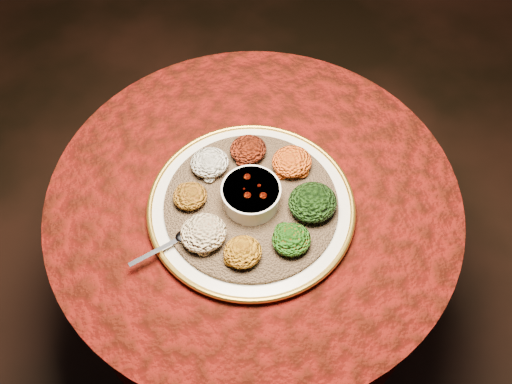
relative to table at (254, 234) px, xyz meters
name	(u,v)px	position (x,y,z in m)	size (l,w,h in m)	color
table	(254,234)	(0.00, 0.00, 0.00)	(0.96, 0.96, 0.73)	black
platter	(251,206)	(-0.02, -0.03, 0.19)	(0.49, 0.49, 0.02)	silver
injera	(251,204)	(-0.02, -0.03, 0.20)	(0.39, 0.39, 0.01)	brown
stew_bowl	(251,195)	(-0.02, -0.03, 0.24)	(0.13, 0.13, 0.05)	white
spoon	(181,238)	(-0.19, -0.07, 0.21)	(0.15, 0.05, 0.01)	silver
portion_ayib	(210,163)	(-0.07, 0.09, 0.23)	(0.09, 0.08, 0.04)	silver
portion_kitfo	(248,149)	(0.02, 0.09, 0.23)	(0.09, 0.08, 0.04)	black
portion_tikil	(292,161)	(0.10, 0.02, 0.23)	(0.09, 0.09, 0.04)	#B57A0F
portion_gomen	(313,202)	(0.10, -0.10, 0.23)	(0.11, 0.10, 0.05)	black
portion_mixveg	(291,239)	(0.02, -0.16, 0.23)	(0.08, 0.08, 0.04)	#A3300A
portion_kik	(243,252)	(-0.08, -0.15, 0.23)	(0.08, 0.08, 0.04)	#AD6C0F
portion_timatim	(203,233)	(-0.15, -0.08, 0.23)	(0.10, 0.09, 0.05)	maroon
portion_shiro	(190,196)	(-0.14, 0.02, 0.23)	(0.08, 0.07, 0.04)	brown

